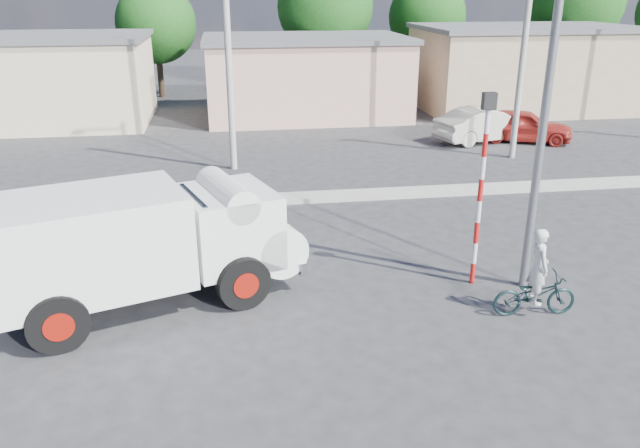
{
  "coord_description": "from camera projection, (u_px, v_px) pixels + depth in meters",
  "views": [
    {
      "loc": [
        -2.21,
        -10.77,
        6.41
      ],
      "look_at": [
        -0.2,
        2.43,
        1.3
      ],
      "focal_mm": 35.0,
      "sensor_mm": 36.0,
      "label": 1
    }
  ],
  "objects": [
    {
      "name": "median",
      "position": [
        300.0,
        198.0,
        19.9
      ],
      "size": [
        40.0,
        0.8,
        0.16
      ],
      "primitive_type": "cube",
      "color": "#99968E",
      "rests_on": "ground"
    },
    {
      "name": "streetlight",
      "position": [
        544.0,
        63.0,
        12.46
      ],
      "size": [
        2.34,
        0.22,
        9.0
      ],
      "color": "slate",
      "rests_on": "ground"
    },
    {
      "name": "truck",
      "position": [
        150.0,
        241.0,
        13.0
      ],
      "size": [
        6.65,
        4.14,
        2.59
      ],
      "rotation": [
        0.0,
        0.0,
        0.33
      ],
      "color": "black",
      "rests_on": "ground"
    },
    {
      "name": "utility_poles",
      "position": [
        374.0,
        55.0,
        22.62
      ],
      "size": [
        35.4,
        0.24,
        8.0
      ],
      "color": "#99968E",
      "rests_on": "ground"
    },
    {
      "name": "bicycle",
      "position": [
        535.0,
        295.0,
        12.84
      ],
      "size": [
        1.77,
        0.71,
        0.91
      ],
      "primitive_type": "imported",
      "rotation": [
        0.0,
        0.0,
        1.51
      ],
      "color": "#152929",
      "rests_on": "ground"
    },
    {
      "name": "car_cream",
      "position": [
        485.0,
        125.0,
        27.2
      ],
      "size": [
        4.75,
        2.7,
        1.48
      ],
      "primitive_type": "imported",
      "rotation": [
        0.0,
        0.0,
        1.84
      ],
      "color": "beige",
      "rests_on": "ground"
    },
    {
      "name": "tree_row",
      "position": [
        379.0,
        11.0,
        38.16
      ],
      "size": [
        51.24,
        7.43,
        8.42
      ],
      "color": "#38281E",
      "rests_on": "ground"
    },
    {
      "name": "building_row",
      "position": [
        288.0,
        74.0,
        32.25
      ],
      "size": [
        37.8,
        7.3,
        4.44
      ],
      "color": "beige",
      "rests_on": "ground"
    },
    {
      "name": "traffic_pole",
      "position": [
        482.0,
        175.0,
        13.45
      ],
      "size": [
        0.28,
        0.18,
        4.36
      ],
      "color": "red",
      "rests_on": "ground"
    },
    {
      "name": "ground_plane",
      "position": [
        348.0,
        326.0,
        12.54
      ],
      "size": [
        120.0,
        120.0,
        0.0
      ],
      "primitive_type": "plane",
      "color": "#2B2B2D",
      "rests_on": "ground"
    },
    {
      "name": "car_red",
      "position": [
        523.0,
        126.0,
        27.2
      ],
      "size": [
        4.47,
        3.13,
        1.41
      ],
      "primitive_type": "imported",
      "rotation": [
        0.0,
        0.0,
        1.18
      ],
      "color": "maroon",
      "rests_on": "ground"
    },
    {
      "name": "cyclist",
      "position": [
        537.0,
        279.0,
        12.71
      ],
      "size": [
        0.42,
        0.61,
        1.61
      ],
      "primitive_type": "imported",
      "rotation": [
        0.0,
        0.0,
        1.51
      ],
      "color": "silver",
      "rests_on": "ground"
    }
  ]
}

